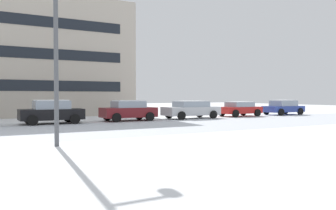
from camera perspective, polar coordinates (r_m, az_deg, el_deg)
The scene contains 7 objects.
street_lamp at distance 12.87m, azimuth -17.32°, elevation 9.97°, with size 1.49×0.36×6.16m.
parked_car_black at distance 23.13m, azimuth -19.04°, elevation -1.07°, with size 3.93×2.11×1.55m.
parked_car_maroon at distance 24.61m, azimuth -6.68°, elevation -0.90°, with size 3.92×2.08×1.49m.
parked_car_silver at distance 27.04m, azimuth 3.91°, elevation -0.73°, with size 4.59×2.15×1.42m.
parked_car_red at distance 30.56m, azimuth 11.96°, elevation -0.59°, with size 3.86×2.06×1.31m.
parked_car_blue at distance 34.23m, azimuth 18.86°, elevation -0.35°, with size 4.04×2.04×1.42m.
building_far_left at distance 34.56m, azimuth -20.78°, elevation 7.33°, with size 15.83×9.07×10.70m.
Camera 1 is at (0.67, -14.62, 1.80)m, focal length 36.18 mm.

